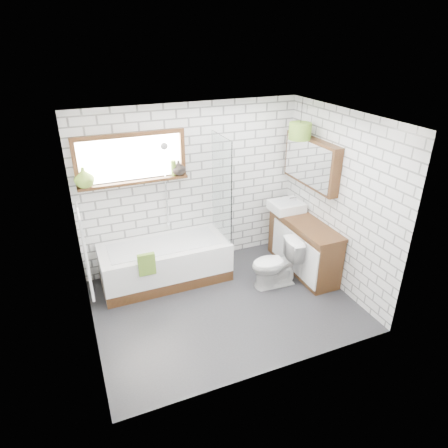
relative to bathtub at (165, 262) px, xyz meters
name	(u,v)px	position (x,y,z in m)	size (l,w,h in m)	color
floor	(224,304)	(0.57, -0.89, -0.30)	(3.40, 2.60, 0.01)	#252528
ceiling	(224,119)	(0.57, -0.89, 2.21)	(3.40, 2.60, 0.01)	white
wall_back	(191,187)	(0.57, 0.41, 0.95)	(3.40, 0.01, 2.50)	white
wall_front	(276,276)	(0.57, -2.20, 0.95)	(3.40, 0.01, 2.50)	white
wall_left	(80,248)	(-1.13, -0.89, 0.95)	(0.01, 2.60, 2.50)	white
wall_right	(338,201)	(2.28, -0.89, 0.95)	(0.01, 2.60, 2.50)	white
window	(131,159)	(-0.28, 0.37, 1.50)	(1.52, 0.16, 0.68)	#351E0E
towel_radiator	(85,251)	(-1.09, -0.89, 0.90)	(0.06, 0.52, 1.00)	white
mirror_cabinet	(311,162)	(2.19, -0.29, 1.35)	(0.16, 1.20, 0.70)	#351E0E
shower_riser	(166,186)	(0.17, 0.37, 1.05)	(0.02, 0.02, 1.30)	silver
bathtub	(165,262)	(0.00, 0.00, 0.00)	(1.84, 0.81, 0.60)	white
shower_screen	(222,187)	(0.90, 0.00, 1.05)	(0.02, 0.72, 1.50)	white
towel_green	(147,264)	(-0.34, -0.41, 0.28)	(0.23, 0.06, 0.31)	#598026
towel_beige	(147,264)	(-0.33, -0.41, 0.28)	(0.21, 0.05, 0.28)	tan
vanity	(303,246)	(2.04, -0.52, 0.11)	(0.46, 1.44, 0.82)	#351E0E
basin	(287,206)	(1.98, -0.06, 0.59)	(0.49, 0.43, 0.14)	white
tap	(296,202)	(2.14, -0.06, 0.65)	(0.03, 0.03, 0.14)	silver
toilet	(276,264)	(1.44, -0.75, 0.06)	(0.70, 0.40, 0.71)	white
vase_olive	(84,179)	(-0.93, 0.34, 1.32)	(0.26, 0.26, 0.27)	olive
vase_dark	(179,169)	(0.37, 0.34, 1.29)	(0.20, 0.20, 0.21)	black
bottle	(174,169)	(0.30, 0.34, 1.29)	(0.07, 0.07, 0.22)	olive
pendant	(300,131)	(2.02, -0.20, 1.80)	(0.32, 0.32, 0.23)	#598026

